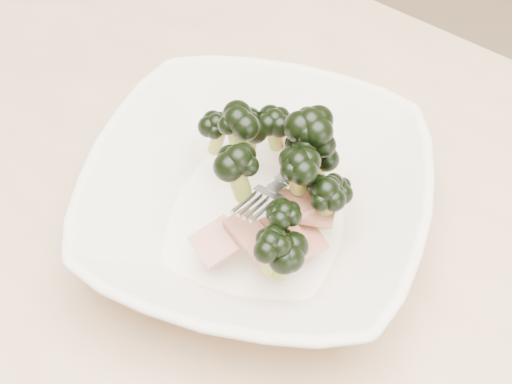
% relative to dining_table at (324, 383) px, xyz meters
% --- Properties ---
extents(dining_table, '(1.20, 0.80, 0.75)m').
position_rel_dining_table_xyz_m(dining_table, '(0.00, 0.00, 0.00)').
color(dining_table, tan).
rests_on(dining_table, ground).
extents(broccoli_dish, '(0.38, 0.38, 0.12)m').
position_rel_dining_table_xyz_m(broccoli_dish, '(-0.11, 0.05, 0.14)').
color(broccoli_dish, beige).
rests_on(broccoli_dish, dining_table).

